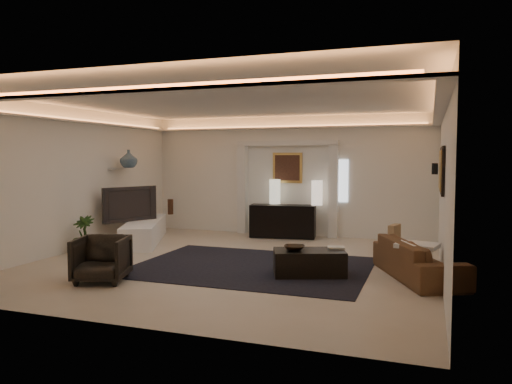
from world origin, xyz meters
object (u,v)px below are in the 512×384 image
(console, at_px, (283,221))
(armchair, at_px, (102,259))
(sofa, at_px, (418,259))
(coffee_table, at_px, (309,263))

(console, bearing_deg, armchair, -114.20)
(sofa, distance_m, coffee_table, 1.71)
(armchair, bearing_deg, console, 55.98)
(console, xyz_separation_m, armchair, (-1.44, -4.91, -0.05))
(sofa, relative_size, armchair, 2.68)
(sofa, distance_m, armchair, 4.93)
(sofa, height_order, coffee_table, sofa)
(armchair, bearing_deg, sofa, 4.56)
(coffee_table, bearing_deg, sofa, -6.46)
(coffee_table, distance_m, armchair, 3.25)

